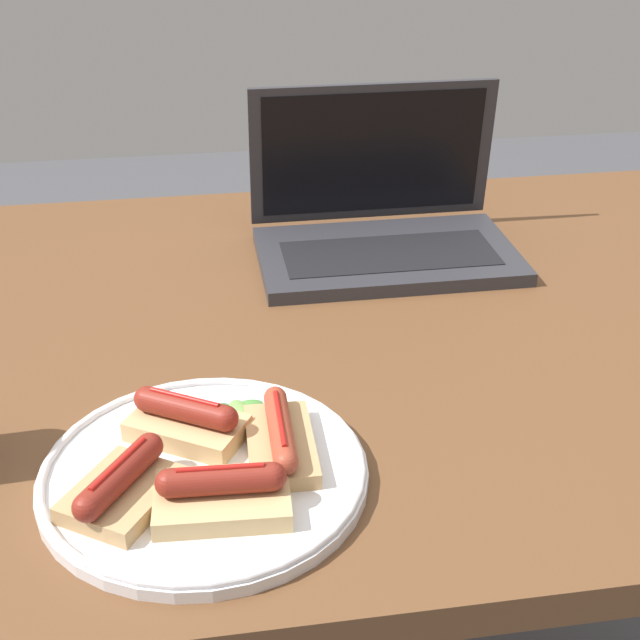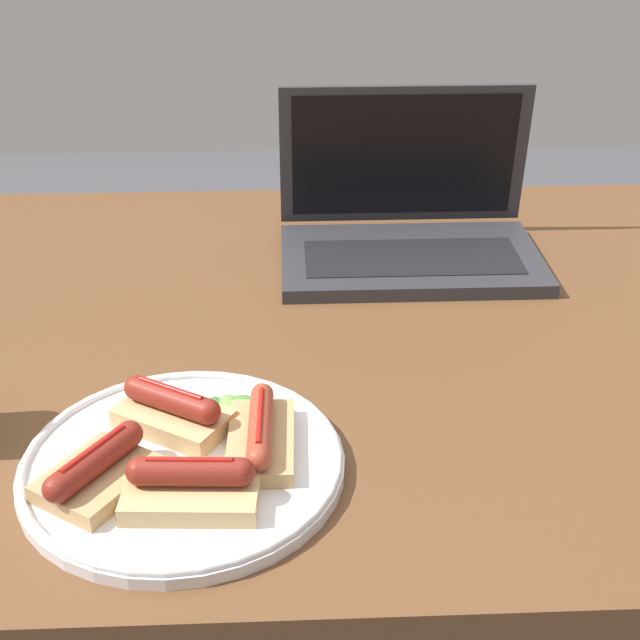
% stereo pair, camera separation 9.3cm
% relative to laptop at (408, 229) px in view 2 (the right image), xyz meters
% --- Properties ---
extents(desk, '(1.17, 0.89, 0.77)m').
position_rel_laptop_xyz_m(desk, '(-0.06, -0.19, -0.12)').
color(desk, brown).
rests_on(desk, ground_plane).
extents(laptop, '(0.34, 0.23, 0.21)m').
position_rel_laptop_xyz_m(laptop, '(0.00, 0.00, 0.00)').
color(laptop, '#2D2D33').
rests_on(laptop, desk).
extents(plate, '(0.29, 0.29, 0.02)m').
position_rel_laptop_xyz_m(plate, '(-0.26, -0.45, -0.03)').
color(plate, silver).
rests_on(plate, desk).
extents(sausage_toast_left, '(0.12, 0.11, 0.05)m').
position_rel_laptop_xyz_m(sausage_toast_left, '(-0.27, -0.40, -0.01)').
color(sausage_toast_left, tan).
rests_on(sausage_toast_left, plate).
extents(sausage_toast_middle, '(0.12, 0.08, 0.04)m').
position_rel_laptop_xyz_m(sausage_toast_middle, '(-0.25, -0.51, -0.01)').
color(sausage_toast_middle, tan).
rests_on(sausage_toast_middle, plate).
extents(sausage_toast_right, '(0.06, 0.12, 0.04)m').
position_rel_laptop_xyz_m(sausage_toast_right, '(-0.19, -0.44, -0.01)').
color(sausage_toast_right, tan).
rests_on(sausage_toast_right, plate).
extents(sausage_toast_extra, '(0.11, 0.12, 0.04)m').
position_rel_laptop_xyz_m(sausage_toast_extra, '(-0.33, -0.49, -0.01)').
color(sausage_toast_extra, tan).
rests_on(sausage_toast_extra, plate).
extents(salad_pile, '(0.07, 0.05, 0.01)m').
position_rel_laptop_xyz_m(salad_pile, '(-0.22, -0.38, -0.02)').
color(salad_pile, '#709E4C').
rests_on(salad_pile, plate).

